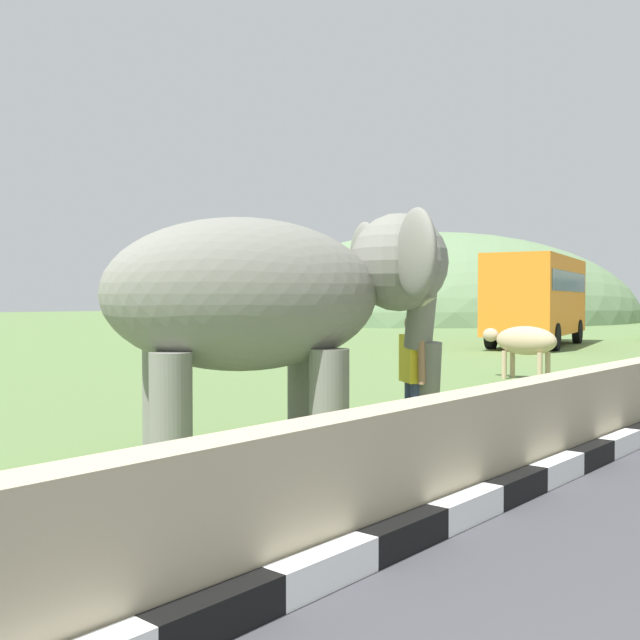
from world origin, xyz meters
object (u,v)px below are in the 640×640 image
elephant (276,298)px  person_handler (414,373)px  cow_near (524,342)px  bus_orange (537,294)px

elephant → person_handler: (1.62, -0.77, -0.92)m
elephant → cow_near: size_ratio=2.07×
elephant → cow_near: 10.12m
bus_orange → cow_near: (-12.01, -5.14, -1.21)m
elephant → bus_orange: 22.98m
person_handler → cow_near: size_ratio=0.87×
elephant → cow_near: elephant is taller
elephant → bus_orange: (21.94, 6.85, 0.23)m
bus_orange → person_handler: bearing=-159.4°
person_handler → bus_orange: bus_orange is taller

